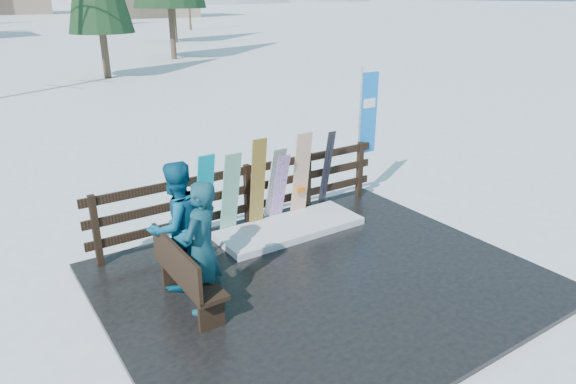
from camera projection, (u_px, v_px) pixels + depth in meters
ground at (322, 283)px, 7.54m from camera, size 700.00×700.00×0.00m
deck at (323, 280)px, 7.53m from camera, size 6.00×5.00×0.08m
fence at (247, 191)px, 8.99m from camera, size 5.60×0.10×1.15m
snow_patch at (290, 228)px, 8.99m from camera, size 2.59×1.00×0.12m
bench at (185, 273)px, 6.63m from camera, size 0.40×1.50×0.97m
snowboard_0 at (205, 199)px, 8.30m from camera, size 0.28×0.36×1.58m
snowboard_1 at (230, 195)px, 8.55m from camera, size 0.30×0.36×1.53m
snowboard_2 at (258, 185)px, 8.80m from camera, size 0.27×0.24×1.67m
snowboard_3 at (280, 189)px, 9.09m from camera, size 0.24×0.36×1.33m
snowboard_4 at (275, 187)px, 9.01m from camera, size 0.26×0.41×1.46m
snowboard_5 at (301, 176)px, 9.27m from camera, size 0.33×0.24×1.64m
ski_pair_a at (258, 184)px, 8.88m from camera, size 0.17×0.33×1.65m
ski_pair_b at (326, 170)px, 9.67m from camera, size 0.17×0.31×1.57m
rental_flag at (366, 118)px, 10.11m from camera, size 0.45×0.04×2.60m
person_front at (202, 248)px, 6.46m from camera, size 0.78×0.72×1.79m
person_back at (177, 226)px, 7.02m from camera, size 1.03×0.88×1.84m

